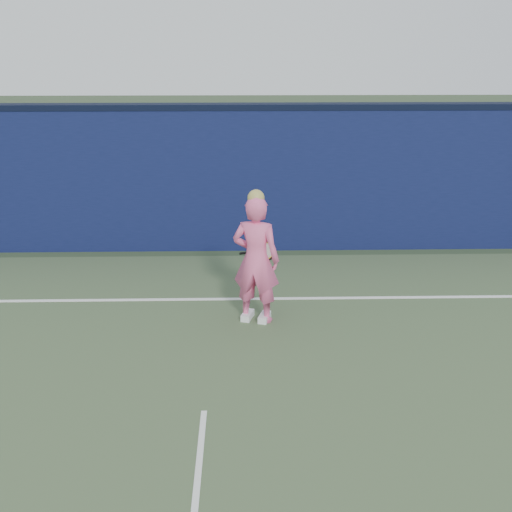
{
  "coord_description": "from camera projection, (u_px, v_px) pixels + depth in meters",
  "views": [
    {
      "loc": [
        0.4,
        -4.77,
        3.66
      ],
      "look_at": [
        0.59,
        3.27,
        0.93
      ],
      "focal_mm": 45.0,
      "sensor_mm": 36.0,
      "label": 1
    }
  ],
  "objects": [
    {
      "name": "backstop_wall",
      "position": [
        219.0,
        181.0,
        11.43
      ],
      "size": [
        24.0,
        0.4,
        2.5
      ],
      "primitive_type": "cube",
      "color": "#0D153C",
      "rests_on": "ground"
    },
    {
      "name": "wall_cap",
      "position": [
        217.0,
        107.0,
        11.01
      ],
      "size": [
        24.0,
        0.42,
        0.1
      ],
      "primitive_type": "cube",
      "color": "black",
      "rests_on": "backstop_wall"
    },
    {
      "name": "player",
      "position": [
        256.0,
        259.0,
        8.51
      ],
      "size": [
        0.73,
        0.58,
        1.83
      ],
      "rotation": [
        0.0,
        0.0,
        2.85
      ],
      "color": "pink",
      "rests_on": "ground"
    },
    {
      "name": "ground",
      "position": [
        198.0,
        474.0,
        5.68
      ],
      "size": [
        80.0,
        80.0,
        0.0
      ],
      "primitive_type": "plane",
      "color": "#33472C",
      "rests_on": "ground"
    },
    {
      "name": "racket",
      "position": [
        263.0,
        251.0,
        8.88
      ],
      "size": [
        0.51,
        0.31,
        0.31
      ],
      "rotation": [
        0.0,
        0.0,
        -0.61
      ],
      "color": "black",
      "rests_on": "ground"
    },
    {
      "name": "court_lines",
      "position": [
        196.0,
        498.0,
        5.37
      ],
      "size": [
        11.0,
        12.04,
        0.01
      ],
      "color": "white",
      "rests_on": "court_surface"
    }
  ]
}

